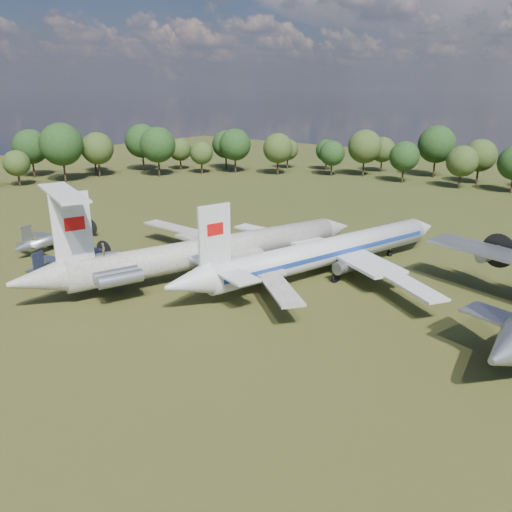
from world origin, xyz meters
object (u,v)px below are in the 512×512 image
Objects in this scene: il62_airliner at (214,256)px; small_prop_west at (69,266)px; tu104_jet at (327,256)px; small_prop_northwest at (57,240)px; person_on_il62 at (103,249)px.

il62_airliner is 3.42× the size of small_prop_west.
tu104_jet is (11.82, 9.62, -0.07)m from il62_airliner.
small_prop_northwest is (-27.48, -7.23, -1.38)m from il62_airliner.
small_prop_west is at bearing 35.32° from person_on_il62.
small_prop_northwest reaches higher than small_prop_west.
small_prop_west is 13.22m from small_prop_northwest.
small_prop_northwest is at bearing 142.68° from small_prop_west.
person_on_il62 reaches higher than small_prop_northwest.
il62_airliner reaches higher than tu104_jet.
il62_airliner is 1.05× the size of tu104_jet.
tu104_jet is 42.78m from small_prop_northwest.
tu104_jet is at bearing 57.65° from il62_airliner.
il62_airliner is 32.98× the size of person_on_il62.
small_prop_west is 9.66× the size of person_on_il62.
tu104_jet is 34.98m from small_prop_west.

